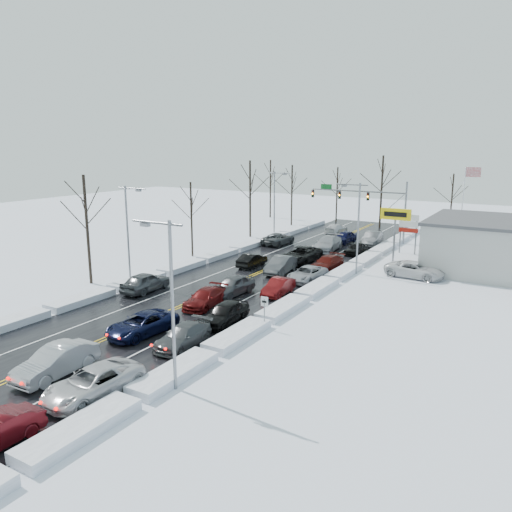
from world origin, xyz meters
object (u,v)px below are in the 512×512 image
Objects in this scene: traffic_signal_mast at (367,199)px; flagpole at (464,199)px; oncoming_car_0 at (252,267)px; tires_plus_sign at (395,218)px.

flagpole reaches higher than traffic_signal_mast.
oncoming_car_0 is at bearing -104.51° from traffic_signal_mast.
oncoming_car_0 is (-5.39, -20.84, -5.48)m from traffic_signal_mast.
tires_plus_sign is 0.60× the size of flagpole.
oncoming_car_0 is (-12.45, -8.85, -4.99)m from tires_plus_sign.
traffic_signal_mast reaches higher than tires_plus_sign.
traffic_signal_mast is at bearing -105.12° from oncoming_car_0.
traffic_signal_mast is 2.21× the size of tires_plus_sign.
flagpole is 2.34× the size of oncoming_car_0.
flagpole is at bearing -127.45° from oncoming_car_0.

